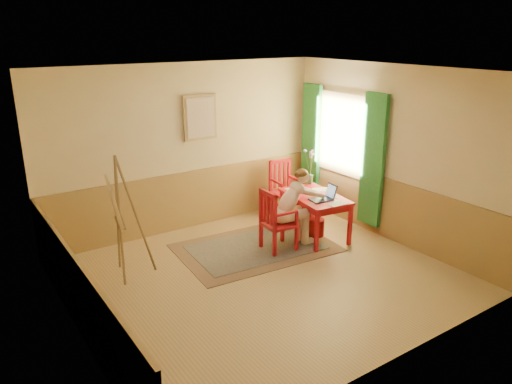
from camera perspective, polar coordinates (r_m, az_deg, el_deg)
room at (r=6.41m, az=0.91°, el=1.28°), size 5.04×4.54×2.84m
wainscot at (r=7.35m, az=-2.70°, el=-3.91°), size 5.00×4.50×1.00m
window at (r=8.74m, az=9.83°, el=5.31°), size 0.12×2.01×2.20m
wall_portrait at (r=8.26m, az=-6.52°, el=8.63°), size 0.60×0.05×0.76m
rug at (r=7.79m, az=-0.00°, el=-6.48°), size 2.52×1.78×0.02m
table at (r=8.06m, az=6.88°, el=-0.98°), size 0.88×1.29×0.72m
chair_left at (r=7.53m, az=2.36°, el=-3.36°), size 0.48×0.46×0.99m
chair_back at (r=8.98m, az=3.30°, el=0.40°), size 0.50×0.51×1.03m
figure at (r=7.65m, az=4.36°, el=-1.50°), size 0.93×0.41×1.25m
laptop at (r=7.83m, az=7.96°, el=-0.55°), size 0.43×0.29×0.24m
papers at (r=8.08m, az=7.47°, el=-0.26°), size 0.66×1.17×0.00m
vase at (r=8.56m, az=6.30°, el=2.79°), size 0.25×0.30×0.61m
wastebasket at (r=8.24m, az=6.98°, el=-4.14°), size 0.31×0.31×0.30m
easel at (r=6.83m, az=-15.90°, el=-1.66°), size 0.65×0.78×1.74m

